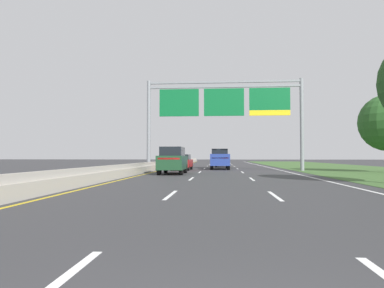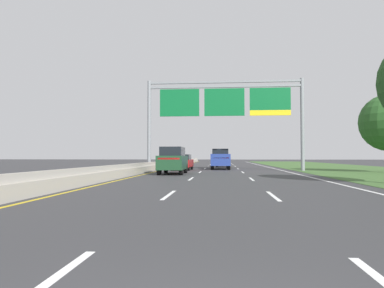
{
  "view_description": "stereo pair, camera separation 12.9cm",
  "coord_description": "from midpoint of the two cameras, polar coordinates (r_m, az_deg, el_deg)",
  "views": [
    {
      "loc": [
        -0.06,
        -2.0,
        1.4
      ],
      "look_at": [
        -2.15,
        23.74,
        2.3
      ],
      "focal_mm": 32.63,
      "sensor_mm": 36.0,
      "label": 1
    },
    {
      "loc": [
        0.06,
        -1.99,
        1.4
      ],
      "look_at": [
        -2.15,
        23.74,
        2.3
      ],
      "focal_mm": 32.63,
      "sensor_mm": 36.0,
      "label": 2
    }
  ],
  "objects": [
    {
      "name": "ground_plane",
      "position": [
        37.02,
        4.93,
        -4.16
      ],
      "size": [
        220.0,
        220.0,
        0.0
      ],
      "primitive_type": "plane",
      "color": "#333335"
    },
    {
      "name": "lane_striping",
      "position": [
        36.56,
        4.93,
        -4.18
      ],
      "size": [
        11.96,
        106.0,
        0.01
      ],
      "color": "white",
      "rests_on": "ground"
    },
    {
      "name": "grass_verge_right",
      "position": [
        39.56,
        25.63,
        -3.81
      ],
      "size": [
        14.0,
        110.0,
        0.02
      ],
      "primitive_type": "cube",
      "color": "#3D602D",
      "rests_on": "ground"
    },
    {
      "name": "median_barrier_concrete",
      "position": [
        37.59,
        -5.2,
        -3.58
      ],
      "size": [
        0.6,
        110.0,
        0.85
      ],
      "color": "#A8A399",
      "rests_on": "ground"
    },
    {
      "name": "overhead_sign_gantry",
      "position": [
        33.88,
        5.41,
        6.24
      ],
      "size": [
        15.06,
        0.42,
        8.81
      ],
      "color": "gray",
      "rests_on": "ground"
    },
    {
      "name": "pickup_truck_blue",
      "position": [
        37.63,
        4.74,
        -2.49
      ],
      "size": [
        2.08,
        5.43,
        2.2
      ],
      "rotation": [
        0.0,
        0.0,
        1.59
      ],
      "color": "navy",
      "rests_on": "ground"
    },
    {
      "name": "car_white_centre_lane_sedan",
      "position": [
        45.65,
        5.14,
        -2.72
      ],
      "size": [
        1.89,
        4.43,
        1.57
      ],
      "rotation": [
        0.0,
        0.0,
        1.59
      ],
      "color": "silver",
      "rests_on": "ground"
    },
    {
      "name": "car_darkgreen_left_lane_suv",
      "position": [
        27.36,
        -2.99,
        -2.63
      ],
      "size": [
        1.91,
        4.71,
        2.11
      ],
      "rotation": [
        0.0,
        0.0,
        1.57
      ],
      "color": "#193D23",
      "rests_on": "ground"
    },
    {
      "name": "car_red_left_lane_sedan",
      "position": [
        35.09,
        -1.48,
        -2.95
      ],
      "size": [
        1.9,
        4.43,
        1.57
      ],
      "rotation": [
        0.0,
        0.0,
        1.55
      ],
      "color": "maroon",
      "rests_on": "ground"
    }
  ]
}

